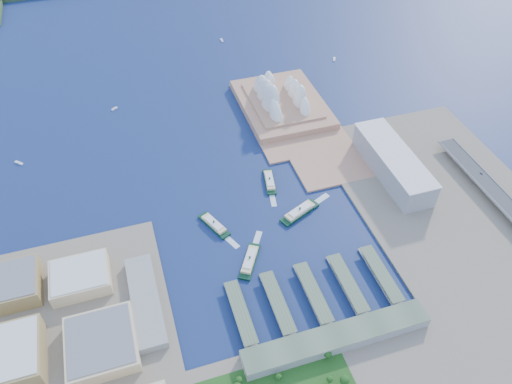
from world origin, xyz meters
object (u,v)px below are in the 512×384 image
object	(u,v)px
opera_house	(283,91)
ferry_c	(250,259)
ferry_a	(214,224)
ferry_b	(269,180)
car_c	(481,174)
ferry_d	(300,211)
toaster_building	(393,164)

from	to	relation	value
opera_house	ferry_c	world-z (taller)	opera_house
ferry_a	ferry_c	size ratio (longest dim) A/B	0.94
ferry_b	car_c	world-z (taller)	car_c
ferry_c	car_c	bearing A→B (deg)	-142.43
ferry_d	car_c	distance (m)	258.95
opera_house	ferry_c	size ratio (longest dim) A/B	3.32
ferry_b	ferry_d	xyz separation A→B (m)	(18.45, -67.72, 0.78)
ferry_d	ferry_a	bearing A→B (deg)	59.93
ferry_a	opera_house	bearing A→B (deg)	28.09
ferry_a	ferry_d	distance (m)	112.07
ferry_d	opera_house	bearing A→B (deg)	-37.97
toaster_building	ferry_a	bearing A→B (deg)	-175.68
toaster_building	ferry_a	xyz separation A→B (m)	(-260.48, -19.66, -15.67)
toaster_building	car_c	size ratio (longest dim) A/B	36.06
ferry_a	ferry_c	xyz separation A→B (m)	(26.36, -68.47, 0.30)
ferry_b	car_c	size ratio (longest dim) A/B	11.65
car_c	ferry_b	bearing A→B (deg)	162.71
ferry_c	ferry_b	bearing A→B (deg)	-86.97
ferry_c	car_c	xyz separation A→B (m)	(343.12, 37.64, 10.35)
toaster_building	ferry_b	distance (m)	172.02
toaster_building	ferry_d	size ratio (longest dim) A/B	2.66
ferry_b	ferry_c	world-z (taller)	ferry_c
ferry_b	ferry_c	bearing A→B (deg)	-107.67
car_c	ferry_d	bearing A→B (deg)	175.93
toaster_building	ferry_a	world-z (taller)	toaster_building
ferry_c	opera_house	bearing A→B (deg)	-85.26
toaster_building	ferry_d	world-z (taller)	toaster_building
ferry_b	opera_house	bearing A→B (deg)	75.35
opera_house	ferry_a	xyz separation A→B (m)	(-170.48, -219.66, -27.17)
opera_house	ferry_c	bearing A→B (deg)	-116.57
ferry_a	ferry_d	xyz separation A→B (m)	(111.37, -12.46, 0.68)
ferry_a	car_c	world-z (taller)	car_c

